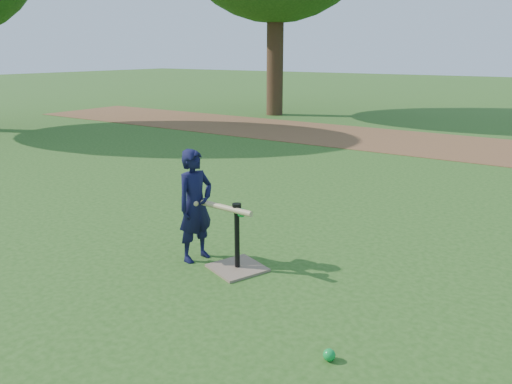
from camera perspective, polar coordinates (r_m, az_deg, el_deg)
The scene contains 6 objects.
ground at distance 4.28m, azimuth -0.61°, elevation -10.36°, with size 80.00×80.00×0.00m, color #285116.
dirt_strip at distance 11.05m, azimuth 22.14°, elevation 4.81°, with size 24.00×3.00×0.01m, color brown.
child at distance 4.60m, azimuth -6.95°, elevation -1.55°, with size 0.38×0.25×1.05m, color black.
wiffle_ball_ground at distance 3.34m, azimuth 8.37°, elevation -17.94°, with size 0.08×0.08×0.08m, color #0D9635.
batting_tee at distance 4.50m, azimuth -2.16°, elevation -7.50°, with size 0.56×0.56×0.61m.
swing_action at distance 4.39m, azimuth -3.60°, elevation -1.87°, with size 0.63×0.12×0.09m.
Camera 1 is at (2.19, -3.16, 1.89)m, focal length 35.00 mm.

